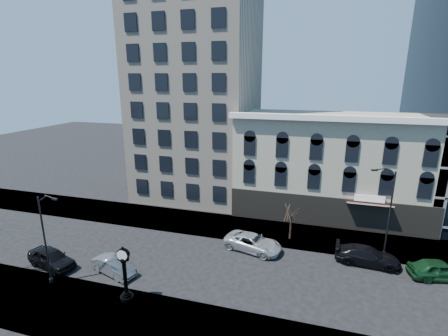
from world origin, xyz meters
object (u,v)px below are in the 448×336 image
(car_near_b, at_px, (114,266))
(car_near_a, at_px, (51,258))
(street_lamp_near, at_px, (46,216))
(street_clock, at_px, (125,276))

(car_near_b, bearing_deg, car_near_a, 113.02)
(car_near_a, height_order, car_near_b, car_near_a)
(car_near_a, bearing_deg, street_lamp_near, -117.96)
(car_near_a, relative_size, car_near_b, 1.14)
(street_lamp_near, bearing_deg, car_near_b, 47.53)
(street_clock, relative_size, car_near_a, 0.90)
(street_clock, bearing_deg, car_near_a, 158.97)
(street_lamp_near, xyz_separation_m, car_near_a, (-2.38, 2.14, -5.20))
(car_near_a, distance_m, car_near_b, 5.93)
(street_lamp_near, distance_m, car_near_a, 6.11)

